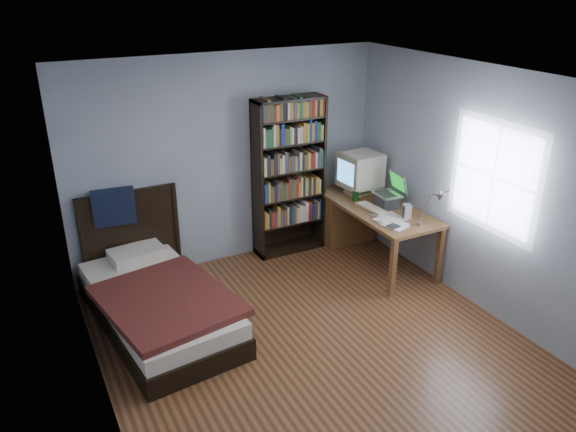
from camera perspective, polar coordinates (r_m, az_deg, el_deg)
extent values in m
plane|color=#4C2D16|center=(5.52, 2.85, -13.00)|extent=(4.20, 4.20, 0.00)
plane|color=white|center=(4.51, 3.50, 13.49)|extent=(4.20, 4.20, 0.00)
cube|color=gray|center=(6.65, -6.05, 5.58)|extent=(3.80, 0.04, 2.50)
cube|color=gray|center=(3.50, 21.31, -13.85)|extent=(3.80, 0.04, 2.50)
cube|color=gray|center=(4.33, -19.22, -5.86)|extent=(0.04, 4.20, 2.50)
cube|color=gray|center=(6.01, 19.01, 2.41)|extent=(0.04, 4.20, 2.50)
cube|color=white|center=(5.84, 20.21, 3.74)|extent=(0.01, 1.14, 1.14)
cube|color=white|center=(5.83, 20.17, 3.73)|extent=(0.01, 1.00, 1.00)
cube|color=brown|center=(6.78, 8.92, 0.92)|extent=(0.75, 1.71, 0.04)
cube|color=brown|center=(6.19, 10.60, -5.28)|extent=(0.06, 0.06, 0.69)
cube|color=brown|center=(6.57, 15.12, -3.93)|extent=(0.06, 0.06, 0.69)
cube|color=brown|center=(7.37, 3.06, -0.01)|extent=(0.06, 0.06, 0.69)
cube|color=brown|center=(7.70, 7.25, 0.87)|extent=(0.06, 0.06, 0.69)
cube|color=brown|center=(7.40, 5.90, -0.02)|extent=(0.69, 0.40, 0.68)
cube|color=beige|center=(7.12, 7.13, 2.45)|extent=(0.30, 0.26, 0.03)
cylinder|color=beige|center=(7.10, 7.15, 2.82)|extent=(0.11, 0.11, 0.07)
cube|color=beige|center=(7.04, 7.47, 4.68)|extent=(0.46, 0.44, 0.41)
cube|color=#B6AF97|center=(6.92, 5.98, 4.43)|extent=(0.06, 0.44, 0.44)
cube|color=#3C8BD9|center=(6.92, 5.86, 4.41)|extent=(0.03, 0.33, 0.28)
cube|color=#2D2D30|center=(6.73, 9.95, 1.53)|extent=(0.24, 0.27, 0.15)
cube|color=silver|center=(6.70, 10.00, 2.20)|extent=(0.27, 0.34, 0.02)
cube|color=#2D2D30|center=(6.69, 9.87, 2.26)|extent=(0.18, 0.27, 0.00)
cube|color=silver|center=(6.75, 11.13, 3.38)|extent=(0.10, 0.33, 0.23)
cube|color=#0CBF26|center=(6.74, 11.05, 3.37)|extent=(0.07, 0.27, 0.18)
cube|color=#99999E|center=(6.32, 13.29, -0.78)|extent=(0.05, 0.05, 0.04)
cylinder|color=#99999E|center=(6.21, 13.77, 0.63)|extent=(0.02, 0.13, 0.35)
cylinder|color=#99999E|center=(5.95, 14.73, 2.12)|extent=(0.15, 0.29, 0.18)
cone|color=#99999E|center=(5.80, 15.17, 1.90)|extent=(0.11, 0.11, 0.09)
cube|color=#B6AF97|center=(6.65, 8.51, 0.81)|extent=(0.20, 0.43, 0.04)
cube|color=#97979A|center=(6.46, 11.98, 0.48)|extent=(0.10, 0.10, 0.17)
cylinder|color=#073313|center=(6.86, 6.87, 2.07)|extent=(0.07, 0.07, 0.13)
ellipsoid|color=silver|center=(6.98, 7.18, 2.02)|extent=(0.06, 0.10, 0.03)
cube|color=silver|center=(6.46, 8.76, 0.03)|extent=(0.09, 0.10, 0.02)
cube|color=#97979A|center=(6.29, 9.34, -0.66)|extent=(0.07, 0.10, 0.02)
cube|color=#97979A|center=(6.20, 10.67, -1.11)|extent=(0.14, 0.14, 0.02)
cube|color=black|center=(6.71, -3.14, 3.38)|extent=(0.03, 0.30, 1.96)
cube|color=black|center=(7.08, 3.16, 4.46)|extent=(0.03, 0.30, 1.96)
cube|color=black|center=(6.62, 0.10, 11.83)|extent=(0.88, 0.30, 0.03)
cube|color=black|center=(7.25, 0.09, -3.14)|extent=(0.88, 0.30, 0.06)
cube|color=black|center=(7.00, -0.44, 4.28)|extent=(0.88, 0.02, 1.96)
cube|color=olive|center=(6.85, 0.17, 4.13)|extent=(0.80, 0.22, 1.76)
cube|color=black|center=(5.90, -12.96, -9.71)|extent=(1.27, 2.19, 0.22)
cube|color=silver|center=(5.80, -13.13, -8.13)|extent=(1.22, 2.12, 0.16)
cube|color=#972A0D|center=(5.53, -12.21, -8.38)|extent=(1.33, 1.53, 0.07)
cube|color=silver|center=(6.42, -15.10, -3.76)|extent=(0.61, 0.43, 0.12)
cube|color=black|center=(6.56, -15.65, -2.04)|extent=(1.10, 0.05, 1.10)
cylinder|color=black|center=(6.48, -20.09, -2.97)|extent=(0.06, 0.06, 1.10)
cylinder|color=black|center=(6.65, -11.25, -1.25)|extent=(0.06, 0.06, 1.10)
cube|color=black|center=(6.35, -17.28, 0.86)|extent=(0.46, 0.20, 0.43)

